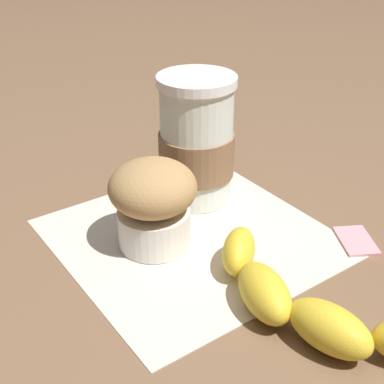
{
  "coord_description": "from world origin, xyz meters",
  "views": [
    {
      "loc": [
        0.4,
        -0.22,
        0.31
      ],
      "look_at": [
        0.0,
        0.0,
        0.05
      ],
      "focal_mm": 50.0,
      "sensor_mm": 36.0,
      "label": 1
    }
  ],
  "objects": [
    {
      "name": "ground_plane",
      "position": [
        0.0,
        0.0,
        0.0
      ],
      "size": [
        3.0,
        3.0,
        0.0
      ],
      "primitive_type": "plane",
      "color": "brown"
    },
    {
      "name": "paper_napkin",
      "position": [
        0.0,
        0.0,
        0.0
      ],
      "size": [
        0.28,
        0.28,
        0.0
      ],
      "primitive_type": "cube",
      "rotation": [
        0.0,
        0.0,
        0.12
      ],
      "color": "beige",
      "rests_on": "ground_plane"
    },
    {
      "name": "coffee_cup",
      "position": [
        -0.07,
        0.04,
        0.07
      ],
      "size": [
        0.08,
        0.08,
        0.14
      ],
      "color": "silver",
      "rests_on": "paper_napkin"
    },
    {
      "name": "muffin",
      "position": [
        -0.01,
        -0.04,
        0.05
      ],
      "size": [
        0.08,
        0.08,
        0.09
      ],
      "color": "white",
      "rests_on": "paper_napkin"
    },
    {
      "name": "banana",
      "position": [
        0.15,
        0.02,
        0.02
      ],
      "size": [
        0.22,
        0.12,
        0.04
      ],
      "color": "gold",
      "rests_on": "paper_napkin"
    },
    {
      "name": "sugar_packet",
      "position": [
        0.09,
        0.14,
        0.0
      ],
      "size": [
        0.06,
        0.05,
        0.01
      ],
      "primitive_type": "cube",
      "rotation": [
        0.0,
        0.0,
        5.89
      ],
      "color": "pink",
      "rests_on": "ground_plane"
    }
  ]
}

